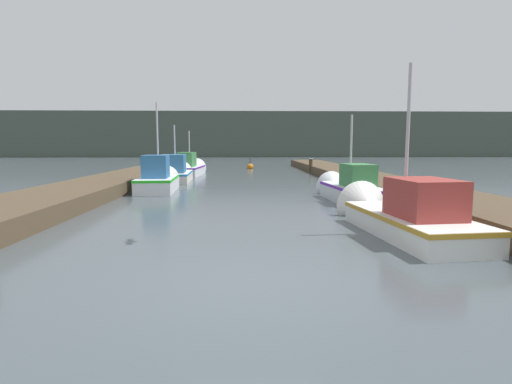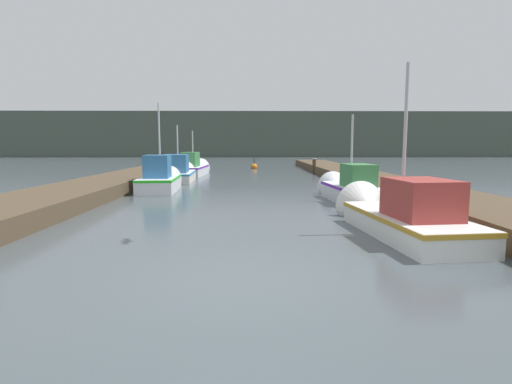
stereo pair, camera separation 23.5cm
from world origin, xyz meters
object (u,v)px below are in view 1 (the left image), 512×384
fishing_boat_0 (399,214)px  fishing_boat_4 (190,168)px  fishing_boat_1 (349,188)px  channel_buoy (250,167)px  mooring_piling_0 (311,166)px  fishing_boat_2 (159,179)px  fishing_boat_3 (176,173)px

fishing_boat_0 → fishing_boat_4: size_ratio=0.95×
fishing_boat_0 → fishing_boat_1: size_ratio=1.10×
fishing_boat_4 → channel_buoy: fishing_boat_4 is taller
mooring_piling_0 → channel_buoy: size_ratio=1.00×
fishing_boat_0 → fishing_boat_4: fishing_boat_0 is taller
fishing_boat_1 → fishing_boat_2: 8.64m
fishing_boat_4 → mooring_piling_0: size_ratio=5.01×
fishing_boat_1 → channel_buoy: bearing=94.9°
mooring_piling_0 → fishing_boat_2: bearing=-128.9°
fishing_boat_4 → mooring_piling_0: 8.85m
fishing_boat_1 → fishing_boat_4: (-7.68, 13.07, 0.04)m
fishing_boat_2 → fishing_boat_3: fishing_boat_2 is taller
fishing_boat_0 → channel_buoy: fishing_boat_0 is taller
fishing_boat_3 → channel_buoy: (4.58, 11.42, -0.30)m
fishing_boat_4 → fishing_boat_0: bearing=-65.1°
channel_buoy → fishing_boat_3: bearing=-111.9°
fishing_boat_3 → mooring_piling_0: size_ratio=4.76×
fishing_boat_1 → channel_buoy: size_ratio=4.32×
fishing_boat_1 → fishing_boat_4: size_ratio=0.86×
fishing_boat_4 → mooring_piling_0: (8.72, 1.53, 0.06)m
fishing_boat_0 → fishing_boat_1: 5.43m
mooring_piling_0 → fishing_boat_3: bearing=-146.6°
fishing_boat_0 → fishing_boat_2: fishing_boat_2 is taller
fishing_boat_4 → channel_buoy: (4.33, 7.05, -0.33)m
fishing_boat_0 → fishing_boat_2: bearing=124.6°
mooring_piling_0 → channel_buoy: 7.06m
fishing_boat_0 → fishing_boat_1: (0.21, 5.42, 0.03)m
fishing_boat_1 → mooring_piling_0: fishing_boat_1 is taller
fishing_boat_1 → mooring_piling_0: 14.64m
fishing_boat_0 → mooring_piling_0: fishing_boat_0 is taller
fishing_boat_2 → fishing_boat_4: 9.50m
fishing_boat_3 → fishing_boat_4: 4.38m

